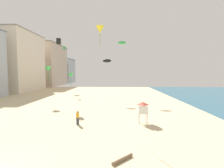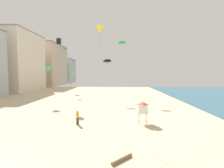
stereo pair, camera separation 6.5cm
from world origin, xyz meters
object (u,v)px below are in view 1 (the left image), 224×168
object	(u,v)px
kite_green_parafoil	(122,43)
kite_green_delta	(71,75)
kite_green_delta_2	(48,69)
kite_green_box	(64,48)
lifeguard_stand	(143,108)
kite_flyer	(78,117)
kite_yellow_delta	(100,30)
driftwood_log	(123,159)
kite_black_box	(59,41)
kite_black_parafoil	(107,61)

from	to	relation	value
kite_green_parafoil	kite_green_delta	world-z (taller)	kite_green_parafoil
kite_green_delta_2	kite_green_box	bearing A→B (deg)	96.97
lifeguard_stand	kite_flyer	bearing A→B (deg)	-174.29
kite_green_parafoil	kite_green_delta_2	distance (m)	16.46
kite_flyer	kite_green_delta_2	distance (m)	16.24
kite_flyer	kite_yellow_delta	distance (m)	10.36
driftwood_log	kite_green_delta	distance (m)	38.87
kite_green_box	kite_black_box	bearing A→B (deg)	-75.70
kite_black_parafoil	kite_green_delta_2	bearing A→B (deg)	-163.36
kite_green_delta_2	lifeguard_stand	bearing A→B (deg)	-35.97
kite_yellow_delta	kite_black_box	distance (m)	15.30
kite_green_parafoil	kite_green_delta	size ratio (longest dim) A/B	0.47
kite_flyer	kite_black_box	distance (m)	18.34
kite_black_box	kite_flyer	bearing A→B (deg)	-62.93
kite_flyer	kite_green_box	bearing A→B (deg)	-100.52
kite_green_delta_2	kite_black_box	size ratio (longest dim) A/B	2.68
kite_green_delta	kite_green_box	bearing A→B (deg)	-177.82
kite_black_parafoil	kite_yellow_delta	size ratio (longest dim) A/B	0.81
kite_green_delta	kite_green_box	distance (m)	8.08
kite_flyer	kite_green_parafoil	xyz separation A→B (m)	(5.65, 18.13, 11.72)
kite_flyer	driftwood_log	distance (m)	9.03
kite_flyer	driftwood_log	world-z (taller)	kite_flyer
kite_green_box	kite_green_delta	bearing A→B (deg)	2.18
kite_flyer	kite_black_box	world-z (taller)	kite_black_box
kite_green_delta	kite_black_box	bearing A→B (deg)	-81.98
kite_green_delta_2	kite_black_parafoil	size ratio (longest dim) A/B	1.62
kite_flyer	kite_green_delta_2	xyz separation A→B (m)	(-8.62, 12.50, 5.76)
kite_flyer	kite_green_delta_2	bearing A→B (deg)	-86.34
kite_black_parafoil	kite_yellow_delta	xyz separation A→B (m)	(0.07, -15.00, 2.44)
lifeguard_stand	kite_black_box	xyz separation A→B (m)	(-14.20, 12.24, 10.18)
kite_flyer	kite_black_parafoil	distance (m)	17.71
kite_flyer	kite_green_delta	bearing A→B (deg)	-103.71
kite_green_delta	kite_yellow_delta	world-z (taller)	kite_yellow_delta
kite_green_box	kite_yellow_delta	xyz separation A→B (m)	(13.11, -27.57, -2.18)
kite_green_delta	kite_yellow_delta	xyz separation A→B (m)	(11.36, -27.64, 5.71)
lifeguard_stand	kite_green_delta	size ratio (longest dim) A/B	0.66
kite_black_parafoil	kite_green_box	bearing A→B (deg)	136.04
lifeguard_stand	kite_green_parafoil	distance (m)	20.54
kite_green_box	kite_black_box	distance (m)	15.92
lifeguard_stand	kite_green_box	size ratio (longest dim) A/B	3.05
kite_flyer	lifeguard_stand	distance (m)	7.65
kite_green_delta_2	kite_black_parafoil	xyz separation A→B (m)	(11.09, 3.32, 1.81)
kite_flyer	kite_black_parafoil	xyz separation A→B (m)	(2.47, 15.82, 7.57)
kite_green_delta	kite_yellow_delta	size ratio (longest dim) A/B	1.74
driftwood_log	kite_yellow_delta	size ratio (longest dim) A/B	0.83
driftwood_log	kite_green_delta_2	size ratio (longest dim) A/B	0.63
kite_yellow_delta	kite_black_box	world-z (taller)	kite_black_box
lifeguard_stand	driftwood_log	xyz separation A→B (m)	(-2.68, -8.32, -1.72)
driftwood_log	kite_black_parafoil	distance (m)	24.94
kite_green_parafoil	kite_green_delta_2	xyz separation A→B (m)	(-14.27, -5.63, -5.96)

